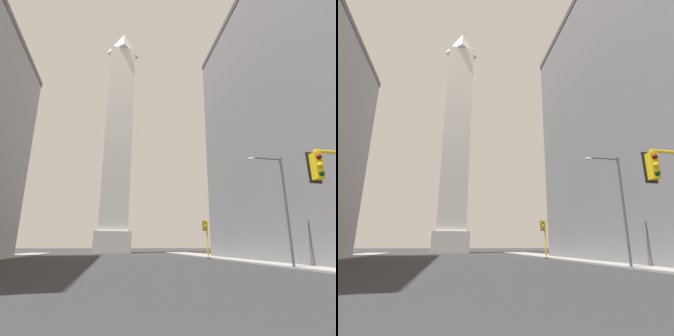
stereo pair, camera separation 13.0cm
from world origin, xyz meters
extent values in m
cube|color=gray|center=(15.55, 23.98, 0.07)|extent=(5.00, 79.94, 0.15)
cube|color=silver|center=(0.00, 66.62, 2.48)|extent=(8.80, 8.80, 4.96)
cube|color=white|center=(0.00, 66.62, 31.41)|extent=(7.04, 7.04, 52.89)
pyramid|color=white|center=(0.00, 66.62, 61.73)|extent=(7.04, 7.04, 7.74)
cube|color=yellow|center=(7.81, 6.65, 4.71)|extent=(0.34, 0.34, 1.10)
cube|color=black|center=(7.81, 6.83, 4.71)|extent=(0.58, 0.04, 1.32)
sphere|color=#410907|center=(7.80, 6.46, 5.05)|extent=(0.22, 0.22, 0.22)
sphere|color=yellow|center=(7.80, 6.46, 4.71)|extent=(0.22, 0.22, 0.22)
sphere|color=#073410|center=(7.80, 6.46, 4.37)|extent=(0.22, 0.22, 0.22)
cylinder|color=yellow|center=(12.70, 33.20, 2.51)|extent=(0.18, 0.18, 5.02)
cylinder|color=#262626|center=(12.70, 33.20, 0.05)|extent=(0.40, 0.40, 0.10)
cube|color=yellow|center=(12.41, 33.20, 4.32)|extent=(0.35, 0.35, 1.10)
cube|color=black|center=(12.42, 33.38, 4.32)|extent=(0.58, 0.04, 1.32)
sphere|color=#410907|center=(12.41, 33.01, 4.66)|extent=(0.22, 0.22, 0.22)
sphere|color=yellow|center=(12.41, 33.01, 4.32)|extent=(0.22, 0.22, 0.22)
sphere|color=#073410|center=(12.41, 33.01, 3.97)|extent=(0.22, 0.22, 0.22)
cylinder|color=#4C4C51|center=(13.16, 16.24, 4.32)|extent=(0.20, 0.20, 8.64)
cylinder|color=#4C4C51|center=(11.86, 16.24, 8.49)|extent=(2.59, 0.12, 0.12)
sphere|color=#4C4C51|center=(13.16, 16.24, 8.49)|extent=(0.20, 0.20, 0.20)
ellipsoid|color=silver|center=(10.57, 16.24, 8.37)|extent=(0.64, 0.36, 0.26)
camera|label=1|loc=(-0.14, -2.02, 1.63)|focal=28.00mm
camera|label=2|loc=(-0.01, -2.05, 1.63)|focal=28.00mm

